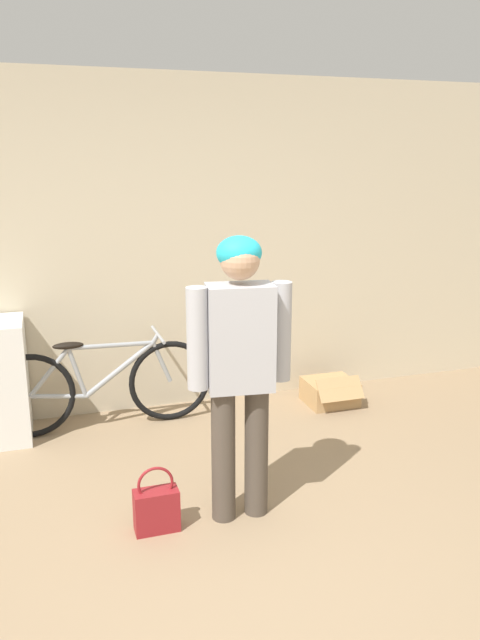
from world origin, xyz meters
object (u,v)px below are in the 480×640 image
(cardboard_box, at_px, (330,392))
(bicycle, at_px, (102,385))
(person, at_px, (240,356))
(handbag, at_px, (156,508))

(cardboard_box, bearing_deg, bicycle, 177.79)
(person, xyz_separation_m, bicycle, (-0.62, 1.43, -0.61))
(cardboard_box, bearing_deg, person, -131.87)
(person, bearing_deg, handbag, -171.73)
(cardboard_box, bearing_deg, handbag, -141.12)
(handbag, bearing_deg, person, 1.20)
(bicycle, distance_m, cardboard_box, 1.85)
(person, distance_m, cardboard_box, 2.02)
(bicycle, distance_m, handbag, 1.46)
(person, bearing_deg, bicycle, 120.36)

